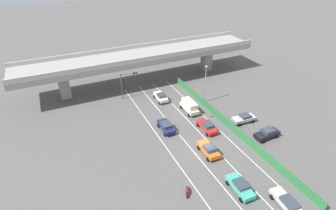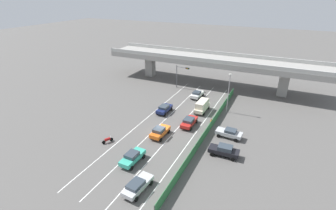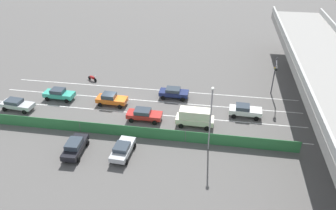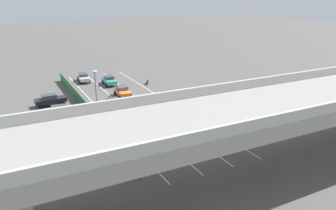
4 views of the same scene
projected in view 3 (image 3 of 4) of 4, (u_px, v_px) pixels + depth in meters
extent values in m
plane|color=#565451|center=(119.00, 105.00, 47.06)|extent=(300.00, 300.00, 0.00)
cube|color=silver|center=(152.00, 89.00, 50.98)|extent=(0.14, 43.52, 0.01)
cube|color=silver|center=(147.00, 101.00, 48.03)|extent=(0.14, 43.52, 0.01)
cube|color=silver|center=(142.00, 113.00, 45.08)|extent=(0.14, 43.52, 0.01)
cube|color=silver|center=(136.00, 128.00, 42.13)|extent=(0.14, 43.52, 0.01)
cube|color=gray|center=(334.00, 78.00, 40.07)|extent=(55.04, 8.94, 1.26)
cube|color=#B2B2AD|center=(299.00, 68.00, 40.10)|extent=(55.04, 0.30, 0.90)
cube|color=gray|center=(301.00, 51.00, 56.78)|extent=(2.20, 2.20, 5.72)
cube|color=#2D753D|center=(131.00, 131.00, 40.10)|extent=(0.06, 39.52, 1.55)
cylinder|color=#4C514C|center=(80.00, 127.00, 40.99)|extent=(0.10, 0.10, 1.55)
cylinder|color=#4C514C|center=(185.00, 137.00, 39.20)|extent=(0.10, 0.10, 1.55)
cylinder|color=#4C514C|center=(301.00, 148.00, 37.42)|extent=(0.10, 0.10, 1.55)
cube|color=orange|center=(112.00, 100.00, 46.70)|extent=(1.98, 4.36, 0.64)
cube|color=#333D47|center=(109.00, 96.00, 46.45)|extent=(1.67, 1.90, 0.58)
cylinder|color=black|center=(124.00, 100.00, 47.46)|extent=(0.24, 0.65, 0.64)
cylinder|color=black|center=(120.00, 107.00, 45.93)|extent=(0.24, 0.65, 0.64)
cylinder|color=black|center=(105.00, 98.00, 47.95)|extent=(0.24, 0.65, 0.64)
cylinder|color=black|center=(100.00, 105.00, 46.43)|extent=(0.24, 0.65, 0.64)
cube|color=teal|center=(59.00, 94.00, 48.03)|extent=(1.93, 4.50, 0.63)
cube|color=#333D47|center=(58.00, 91.00, 47.75)|extent=(1.61, 1.93, 0.53)
cylinder|color=black|center=(72.00, 95.00, 48.74)|extent=(0.25, 0.65, 0.64)
cylinder|color=black|center=(67.00, 101.00, 47.28)|extent=(0.25, 0.65, 0.64)
cylinder|color=black|center=(53.00, 93.00, 49.26)|extent=(0.25, 0.65, 0.64)
cylinder|color=black|center=(47.00, 99.00, 47.80)|extent=(0.25, 0.65, 0.64)
cube|color=#B7BABC|center=(18.00, 105.00, 45.57)|extent=(2.14, 4.69, 0.55)
cube|color=#333D47|center=(14.00, 101.00, 45.40)|extent=(1.72, 2.26, 0.45)
cylinder|color=black|center=(32.00, 106.00, 46.19)|extent=(0.28, 0.66, 0.64)
cylinder|color=black|center=(24.00, 112.00, 44.74)|extent=(0.28, 0.66, 0.64)
cylinder|color=black|center=(13.00, 103.00, 46.84)|extent=(0.28, 0.66, 0.64)
cylinder|color=black|center=(5.00, 109.00, 45.39)|extent=(0.28, 0.66, 0.64)
cube|color=navy|center=(174.00, 93.00, 48.41)|extent=(1.85, 4.27, 0.59)
cube|color=#333D47|center=(173.00, 90.00, 48.16)|extent=(1.60, 2.06, 0.47)
cylinder|color=black|center=(184.00, 94.00, 49.19)|extent=(0.23, 0.64, 0.64)
cylinder|color=black|center=(183.00, 100.00, 47.68)|extent=(0.23, 0.64, 0.64)
cylinder|color=black|center=(165.00, 92.00, 49.61)|extent=(0.23, 0.64, 0.64)
cylinder|color=black|center=(163.00, 98.00, 48.10)|extent=(0.23, 0.64, 0.64)
cube|color=white|center=(245.00, 111.00, 44.09)|extent=(1.89, 4.30, 0.66)
cube|color=#333D47|center=(243.00, 107.00, 43.87)|extent=(1.61, 1.84, 0.49)
cylinder|color=black|center=(256.00, 112.00, 44.86)|extent=(0.24, 0.65, 0.64)
cylinder|color=black|center=(256.00, 119.00, 43.37)|extent=(0.24, 0.65, 0.64)
cylinder|color=black|center=(234.00, 110.00, 45.32)|extent=(0.24, 0.65, 0.64)
cylinder|color=black|center=(234.00, 116.00, 43.83)|extent=(0.24, 0.65, 0.64)
cube|color=red|center=(144.00, 115.00, 43.31)|extent=(1.82, 4.59, 0.57)
cube|color=#333D47|center=(143.00, 111.00, 43.06)|extent=(1.59, 2.07, 0.51)
cylinder|color=black|center=(157.00, 115.00, 44.08)|extent=(0.22, 0.64, 0.64)
cylinder|color=black|center=(155.00, 123.00, 42.56)|extent=(0.22, 0.64, 0.64)
cylinder|color=black|center=(135.00, 113.00, 44.52)|extent=(0.22, 0.64, 0.64)
cylinder|color=black|center=(131.00, 120.00, 43.00)|extent=(0.22, 0.64, 0.64)
cube|color=beige|center=(195.00, 120.00, 42.21)|extent=(1.90, 4.83, 0.69)
cube|color=beige|center=(195.00, 114.00, 41.73)|extent=(1.67, 3.96, 1.16)
cylinder|color=black|center=(208.00, 120.00, 43.01)|extent=(0.23, 0.64, 0.64)
cylinder|color=black|center=(207.00, 128.00, 41.45)|extent=(0.23, 0.64, 0.64)
cylinder|color=black|center=(183.00, 118.00, 43.48)|extent=(0.23, 0.64, 0.64)
cylinder|color=black|center=(181.00, 126.00, 41.92)|extent=(0.23, 0.64, 0.64)
cylinder|color=black|center=(95.00, 80.00, 53.08)|extent=(0.37, 0.58, 0.60)
cylinder|color=black|center=(90.00, 78.00, 53.78)|extent=(0.37, 0.58, 0.60)
cube|color=maroon|center=(92.00, 77.00, 53.29)|extent=(0.67, 0.94, 0.36)
cylinder|color=#B2B2B2|center=(94.00, 76.00, 52.82)|extent=(0.55, 0.30, 0.03)
cube|color=black|center=(75.00, 147.00, 37.44)|extent=(4.51, 1.88, 0.64)
cube|color=#333D47|center=(74.00, 144.00, 36.98)|extent=(2.11, 1.60, 0.60)
cylinder|color=black|center=(73.00, 142.00, 39.07)|extent=(0.65, 0.24, 0.64)
cylinder|color=black|center=(88.00, 143.00, 38.88)|extent=(0.65, 0.24, 0.64)
cylinder|color=black|center=(63.00, 158.00, 36.49)|extent=(0.65, 0.24, 0.64)
cylinder|color=black|center=(78.00, 160.00, 36.30)|extent=(0.65, 0.24, 0.64)
cube|color=#B2B5B7|center=(123.00, 149.00, 37.13)|extent=(4.38, 2.04, 0.59)
cube|color=#333D47|center=(122.00, 147.00, 36.64)|extent=(1.87, 1.68, 0.48)
cylinder|color=black|center=(120.00, 144.00, 38.75)|extent=(0.65, 0.26, 0.64)
cylinder|color=black|center=(135.00, 146.00, 38.42)|extent=(0.65, 0.26, 0.64)
cylinder|color=black|center=(111.00, 160.00, 36.31)|extent=(0.65, 0.26, 0.64)
cylinder|color=black|center=(127.00, 162.00, 35.98)|extent=(0.65, 0.26, 0.64)
cylinder|color=#47474C|center=(274.00, 76.00, 48.42)|extent=(0.18, 0.18, 5.77)
cylinder|color=#47474C|center=(277.00, 64.00, 45.72)|extent=(3.32, 0.58, 0.12)
cube|color=black|center=(276.00, 68.00, 44.62)|extent=(0.99, 0.41, 0.32)
sphere|color=#390706|center=(275.00, 67.00, 44.91)|extent=(0.20, 0.20, 0.20)
sphere|color=#EFA319|center=(275.00, 68.00, 44.66)|extent=(0.20, 0.20, 0.20)
sphere|color=black|center=(275.00, 69.00, 44.42)|extent=(0.20, 0.20, 0.20)
cylinder|color=gray|center=(210.00, 121.00, 36.48)|extent=(0.16, 0.16, 7.76)
ellipsoid|color=silver|center=(213.00, 89.00, 34.39)|extent=(0.60, 0.36, 0.28)
cone|color=orange|center=(165.00, 134.00, 40.35)|extent=(0.36, 0.36, 0.71)
cube|color=black|center=(165.00, 136.00, 40.53)|extent=(0.47, 0.47, 0.03)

